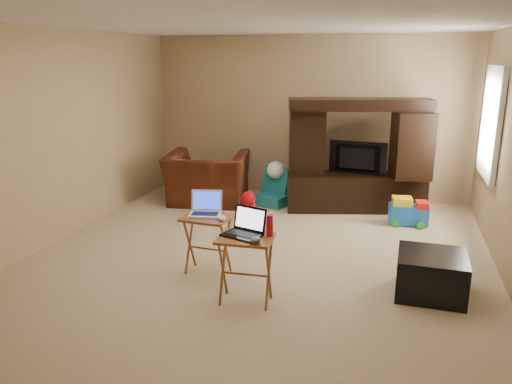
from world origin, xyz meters
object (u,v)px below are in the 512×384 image
(television, at_px, (357,159))
(plush_toy, at_px, (248,206))
(push_toy, at_px, (408,211))
(ottoman, at_px, (431,274))
(child_rocker, at_px, (273,187))
(laptop_left, at_px, (205,204))
(water_bottle, at_px, (270,226))
(mouse_left, at_px, (222,218))
(recliner, at_px, (207,178))
(tray_table_left, at_px, (208,245))
(entertainment_center, at_px, (357,156))
(mouse_right, at_px, (256,240))
(laptop_right, at_px, (242,223))
(tray_table_right, at_px, (246,270))

(television, bearing_deg, plush_toy, 39.06)
(push_toy, bearing_deg, plush_toy, -175.18)
(ottoman, bearing_deg, child_rocker, 131.45)
(laptop_left, bearing_deg, ottoman, -9.52)
(child_rocker, relative_size, plush_toy, 1.36)
(ottoman, relative_size, water_bottle, 3.18)
(mouse_left, bearing_deg, television, 68.32)
(recliner, height_order, mouse_left, recliner)
(push_toy, bearing_deg, laptop_left, -140.56)
(ottoman, distance_m, tray_table_left, 2.20)
(entertainment_center, relative_size, push_toy, 3.90)
(television, height_order, mouse_right, television)
(laptop_right, bearing_deg, entertainment_center, 94.29)
(plush_toy, distance_m, ottoman, 2.79)
(entertainment_center, height_order, laptop_right, entertainment_center)
(mouse_left, bearing_deg, recliner, 114.62)
(television, xyz_separation_m, push_toy, (0.75, -0.44, -0.58))
(tray_table_left, relative_size, laptop_left, 1.91)
(entertainment_center, height_order, plush_toy, entertainment_center)
(child_rocker, bearing_deg, laptop_right, -61.32)
(recliner, bearing_deg, child_rocker, 179.28)
(tray_table_left, relative_size, tray_table_right, 0.97)
(tray_table_left, bearing_deg, child_rocker, 92.34)
(child_rocker, relative_size, mouse_right, 4.46)
(child_rocker, distance_m, laptop_right, 3.11)
(television, height_order, ottoman, television)
(tray_table_left, xyz_separation_m, mouse_right, (0.70, -0.63, 0.35))
(tray_table_right, bearing_deg, mouse_left, 127.43)
(push_toy, distance_m, mouse_right, 3.12)
(child_rocker, xyz_separation_m, plush_toy, (-0.14, -0.82, -0.08))
(laptop_right, height_order, mouse_right, laptop_right)
(child_rocker, bearing_deg, plush_toy, -80.15)
(entertainment_center, bearing_deg, mouse_left, -125.73)
(ottoman, bearing_deg, water_bottle, -158.73)
(plush_toy, xyz_separation_m, mouse_right, (0.79, -2.36, 0.45))
(plush_toy, height_order, ottoman, plush_toy)
(mouse_right, bearing_deg, television, 80.22)
(child_rocker, height_order, laptop_right, laptop_right)
(recliner, bearing_deg, ottoman, 134.90)
(ottoman, bearing_deg, mouse_left, -174.34)
(recliner, xyz_separation_m, laptop_left, (0.91, -2.37, 0.35))
(television, bearing_deg, entertainment_center, -84.08)
(water_bottle, bearing_deg, laptop_right, -165.96)
(water_bottle, bearing_deg, mouse_right, -109.29)
(tray_table_left, relative_size, mouse_left, 4.92)
(television, bearing_deg, child_rocker, 8.64)
(entertainment_center, relative_size, mouse_left, 15.85)
(entertainment_center, xyz_separation_m, tray_table_left, (-1.26, -2.65, -0.50))
(recliner, distance_m, laptop_right, 3.26)
(ottoman, height_order, laptop_left, laptop_left)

